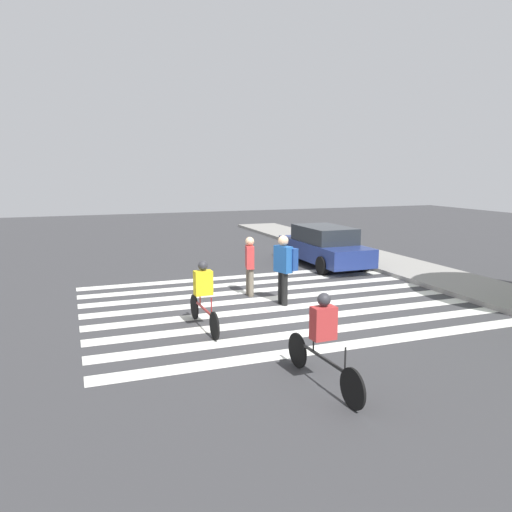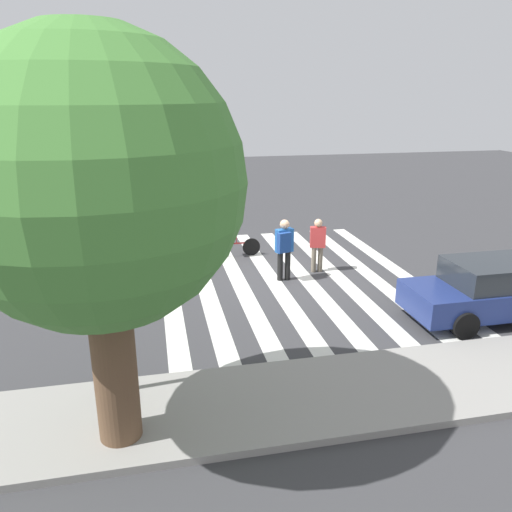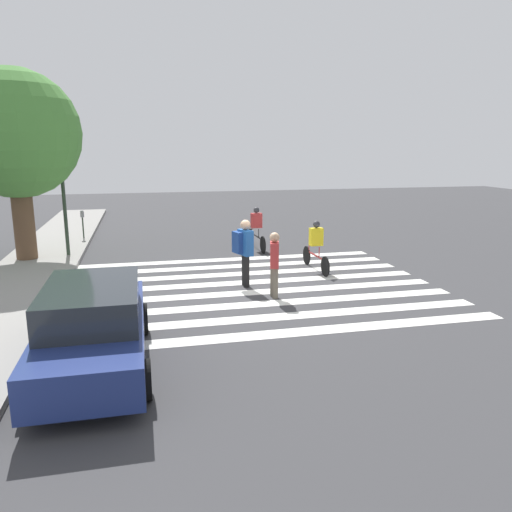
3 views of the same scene
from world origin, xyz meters
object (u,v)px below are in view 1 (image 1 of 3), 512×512
at_px(pedestrian_adult_yellow_jacket, 285,264).
at_px(cyclist_far_lane, 323,336).
at_px(car_parked_silver_sedan, 324,246).
at_px(cyclist_mid_street, 203,292).
at_px(pedestrian_adult_tall_backpack, 250,263).

relative_size(pedestrian_adult_yellow_jacket, cyclist_far_lane, 0.78).
xyz_separation_m(cyclist_far_lane, car_parked_silver_sedan, (-9.43, 5.09, -0.10)).
bearing_deg(cyclist_mid_street, pedestrian_adult_yellow_jacket, 114.98).
bearing_deg(pedestrian_adult_yellow_jacket, cyclist_mid_street, 99.11).
bearing_deg(pedestrian_adult_tall_backpack, car_parked_silver_sedan, 142.33).
height_order(pedestrian_adult_yellow_jacket, cyclist_mid_street, pedestrian_adult_yellow_jacket).
relative_size(pedestrian_adult_yellow_jacket, cyclist_mid_street, 0.84).
relative_size(pedestrian_adult_tall_backpack, car_parked_silver_sedan, 0.37).
distance_m(cyclist_mid_street, car_parked_silver_sedan, 8.44).
bearing_deg(cyclist_mid_street, pedestrian_adult_tall_backpack, 139.64).
height_order(pedestrian_adult_tall_backpack, cyclist_far_lane, pedestrian_adult_tall_backpack).
bearing_deg(cyclist_far_lane, cyclist_mid_street, -166.41).
xyz_separation_m(pedestrian_adult_yellow_jacket, cyclist_far_lane, (4.93, -1.49, -0.23)).
xyz_separation_m(pedestrian_adult_tall_backpack, car_parked_silver_sedan, (-3.29, 4.15, -0.20)).
bearing_deg(car_parked_silver_sedan, cyclist_mid_street, -47.01).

